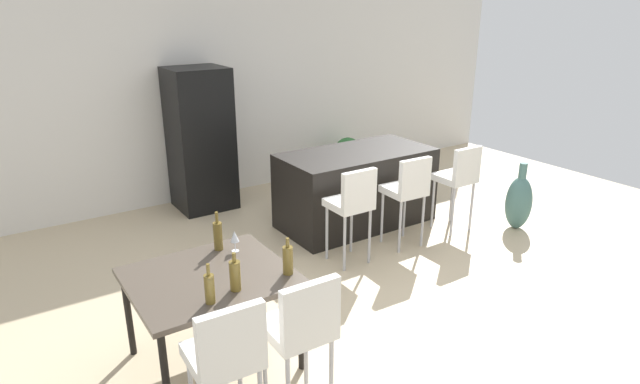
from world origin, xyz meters
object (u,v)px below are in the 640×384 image
at_px(dining_table, 210,283).
at_px(bar_chair_right, 459,175).
at_px(floor_vase, 519,202).
at_px(wine_glass_middle, 235,237).
at_px(dining_chair_far, 302,326).
at_px(bar_chair_middle, 408,188).
at_px(wine_bottle_left, 235,275).
at_px(bar_chair_left, 352,201).
at_px(wine_bottle_end, 210,288).
at_px(wine_bottle_right, 288,260).
at_px(potted_plant, 348,154).
at_px(kitchen_island, 356,188).
at_px(dining_chair_near, 226,354).
at_px(refrigerator, 200,140).
at_px(wine_bottle_far, 218,235).

bearing_deg(dining_table, bar_chair_right, 12.14).
bearing_deg(bar_chair_right, floor_vase, -27.92).
bearing_deg(wine_glass_middle, dining_chair_far, -93.59).
bearing_deg(bar_chair_middle, dining_table, -164.29).
xyz_separation_m(wine_bottle_left, wine_glass_middle, (0.25, 0.55, 0.01)).
bearing_deg(bar_chair_left, floor_vase, -9.22).
height_order(bar_chair_right, dining_table, bar_chair_right).
relative_size(wine_bottle_left, wine_bottle_end, 0.99).
distance_m(bar_chair_middle, wine_bottle_right, 2.34).
xyz_separation_m(bar_chair_left, potted_plant, (1.73, 2.42, -0.33)).
height_order(wine_bottle_right, wine_bottle_left, wine_bottle_right).
bearing_deg(kitchen_island, dining_chair_far, -133.07).
bearing_deg(dining_chair_near, wine_bottle_left, 59.85).
distance_m(dining_chair_near, wine_glass_middle, 1.27).
bearing_deg(dining_chair_far, wine_bottle_right, 67.55).
xyz_separation_m(dining_chair_near, refrigerator, (1.45, 4.02, 0.22)).
height_order(bar_chair_right, wine_bottle_right, bar_chair_right).
relative_size(dining_chair_near, refrigerator, 0.57).
relative_size(wine_bottle_right, wine_glass_middle, 1.62).
height_order(wine_bottle_left, wine_bottle_end, wine_bottle_end).
bearing_deg(wine_bottle_right, bar_chair_left, 37.15).
height_order(bar_chair_middle, wine_bottle_right, bar_chair_middle).
xyz_separation_m(dining_chair_near, wine_bottle_end, (0.12, 0.50, 0.15)).
relative_size(bar_chair_right, wine_bottle_end, 3.70).
xyz_separation_m(bar_chair_middle, dining_table, (-2.59, -0.73, -0.03)).
distance_m(bar_chair_right, dining_table, 3.46).
bearing_deg(dining_table, wine_glass_middle, 38.20).
distance_m(wine_bottle_far, floor_vase, 3.88).
distance_m(bar_chair_left, floor_vase, 2.29).
bearing_deg(wine_bottle_left, wine_bottle_end, -163.79).
distance_m(kitchen_island, bar_chair_right, 1.23).
xyz_separation_m(bar_chair_middle, bar_chair_right, (0.80, -0.00, 0.00)).
bearing_deg(wine_bottle_left, refrigerator, 72.01).
height_order(bar_chair_left, floor_vase, bar_chair_left).
bearing_deg(wine_bottle_left, bar_chair_middle, 22.16).
bearing_deg(bar_chair_right, bar_chair_left, 180.00).
distance_m(bar_chair_right, wine_bottle_end, 3.69).
xyz_separation_m(kitchen_island, wine_bottle_far, (-2.30, -1.21, 0.40)).
bearing_deg(kitchen_island, dining_table, -148.12).
height_order(kitchen_island, wine_glass_middle, kitchen_island).
bearing_deg(dining_table, potted_plant, 41.43).
relative_size(dining_chair_far, potted_plant, 1.69).
bearing_deg(wine_bottle_left, bar_chair_right, 17.18).
bearing_deg(bar_chair_left, potted_plant, 54.45).
relative_size(kitchen_island, dining_chair_near, 1.76).
height_order(wine_bottle_far, floor_vase, wine_bottle_far).
distance_m(wine_bottle_end, potted_plant, 5.12).
bearing_deg(wine_bottle_far, refrigerator, 70.98).
xyz_separation_m(wine_bottle_far, wine_bottle_left, (-0.16, -0.66, -0.01)).
bearing_deg(dining_chair_far, wine_glass_middle, 86.41).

